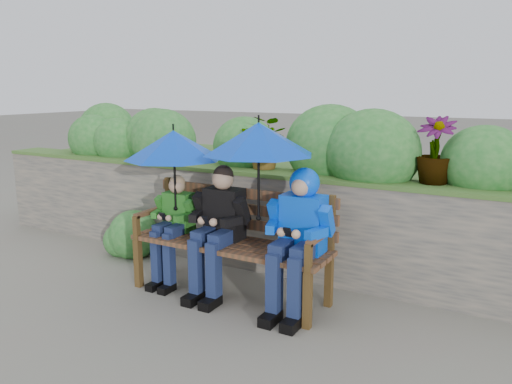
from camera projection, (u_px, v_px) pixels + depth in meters
The scene contains 8 objects.
ground at pixel (251, 296), 4.53m from camera, with size 60.00×60.00×0.00m, color slate.
garden_backdrop at pixel (321, 195), 5.73m from camera, with size 8.00×2.88×1.90m.
park_bench at pixel (234, 235), 4.50m from camera, with size 1.86×0.54×0.98m.
boy_left at pixel (173, 222), 4.72m from camera, with size 0.42×0.48×1.05m.
boy_middle at pixel (218, 224), 4.45m from camera, with size 0.52×0.60×1.18m.
boy_right at pixel (298, 229), 4.08m from camera, with size 0.54×0.65×1.22m.
umbrella_left at pixel (174, 145), 4.56m from camera, with size 0.91×0.91×0.81m.
umbrella_right at pixel (259, 139), 4.12m from camera, with size 0.94×0.94×0.90m.
Camera 1 is at (2.10, -3.68, 1.86)m, focal length 35.00 mm.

